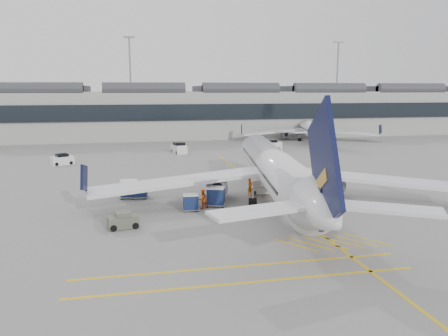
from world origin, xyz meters
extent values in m
plane|color=gray|center=(0.00, 0.00, 0.00)|extent=(220.00, 220.00, 0.00)
cube|color=#9E9E99|center=(0.00, 72.00, 5.50)|extent=(200.00, 20.00, 11.00)
cube|color=black|center=(0.00, 61.80, 6.50)|extent=(200.00, 0.50, 3.60)
cube|color=#38383D|center=(0.00, 72.00, 11.70)|extent=(200.00, 18.00, 1.40)
cylinder|color=slate|center=(-5.00, 86.00, 12.50)|extent=(0.44, 0.44, 25.00)
cube|color=slate|center=(-5.00, 86.00, 25.20)|extent=(3.00, 0.60, 0.50)
cylinder|color=slate|center=(55.00, 86.00, 12.50)|extent=(0.44, 0.44, 25.00)
cube|color=slate|center=(55.00, 86.00, 25.20)|extent=(3.00, 0.60, 0.50)
cube|color=gold|center=(10.00, 10.00, 0.01)|extent=(0.25, 60.00, 0.01)
cylinder|color=silver|center=(9.82, 6.67, 3.34)|extent=(8.61, 32.08, 3.99)
cone|color=silver|center=(12.46, 24.52, 3.34)|extent=(4.57, 4.78, 3.99)
cone|color=silver|center=(7.12, -11.59, 3.77)|extent=(4.69, 5.62, 3.99)
cube|color=silver|center=(-0.39, 6.57, 2.39)|extent=(18.42, 6.77, 0.37)
cube|color=silver|center=(19.56, 3.62, 2.39)|extent=(17.86, 11.45, 0.37)
cylinder|color=slate|center=(3.81, 8.10, 1.64)|extent=(2.76, 4.11, 2.23)
cylinder|color=slate|center=(15.99, 6.30, 1.64)|extent=(2.76, 4.11, 2.23)
cube|color=black|center=(7.21, -10.96, 6.74)|extent=(1.50, 8.04, 8.89)
cylinder|color=black|center=(11.61, 18.74, 0.34)|extent=(0.39, 0.72, 0.68)
cylinder|color=black|center=(6.81, 4.44, 0.42)|extent=(0.86, 0.95, 0.85)
cylinder|color=black|center=(12.06, 3.66, 0.42)|extent=(0.86, 0.95, 0.85)
cylinder|color=silver|center=(34.71, 58.04, 2.76)|extent=(8.77, 26.39, 3.29)
cone|color=silver|center=(37.85, 72.60, 2.76)|extent=(3.96, 4.12, 3.29)
cone|color=silver|center=(31.49, 43.14, 3.11)|extent=(4.11, 4.81, 3.29)
cube|color=silver|center=(26.30, 58.51, 1.97)|extent=(15.14, 4.65, 0.31)
cube|color=silver|center=(42.57, 55.00, 1.97)|extent=(14.46, 10.22, 0.31)
cylinder|color=slate|center=(29.83, 59.54, 1.36)|extent=(2.46, 3.47, 1.84)
cylinder|color=slate|center=(39.77, 57.40, 1.36)|extent=(2.46, 3.47, 1.84)
cube|color=black|center=(31.60, 43.65, 5.56)|extent=(1.66, 6.57, 7.34)
cylinder|color=black|center=(36.84, 67.89, 0.28)|extent=(0.36, 0.60, 0.56)
cylinder|color=black|center=(32.11, 56.36, 0.35)|extent=(0.75, 0.81, 0.70)
cylinder|color=black|center=(36.39, 55.44, 0.35)|extent=(0.75, 0.81, 0.70)
cube|color=beige|center=(9.67, 9.89, 0.35)|extent=(3.81, 1.55, 0.70)
cube|color=black|center=(10.67, 9.91, 1.15)|extent=(3.40, 1.15, 1.47)
cube|color=beige|center=(8.57, 9.88, 1.05)|extent=(0.92, 1.31, 0.90)
cylinder|color=black|center=(8.28, 9.18, 0.22)|extent=(0.44, 0.19, 0.44)
cylinder|color=black|center=(8.26, 10.57, 0.22)|extent=(0.44, 0.19, 0.44)
cylinder|color=black|center=(11.07, 9.22, 0.22)|extent=(0.44, 0.19, 0.44)
cylinder|color=black|center=(11.05, 10.61, 0.22)|extent=(0.44, 0.19, 0.44)
cube|color=gray|center=(0.50, 4.04, 0.16)|extent=(1.63, 1.38, 0.11)
cube|color=navy|center=(0.50, 4.04, 0.90)|extent=(1.49, 1.32, 1.33)
cube|color=silver|center=(0.50, 4.04, 1.59)|extent=(1.54, 1.37, 0.09)
cylinder|color=black|center=(-0.17, 3.58, 0.10)|extent=(0.21, 0.10, 0.20)
cylinder|color=black|center=(-0.10, 4.58, 0.10)|extent=(0.21, 0.10, 0.20)
cylinder|color=black|center=(1.11, 3.50, 0.10)|extent=(0.21, 0.10, 0.20)
cylinder|color=black|center=(1.17, 4.50, 0.10)|extent=(0.21, 0.10, 0.20)
cube|color=gray|center=(3.19, 5.27, 0.19)|extent=(2.20, 1.99, 0.13)
cube|color=navy|center=(3.19, 5.27, 1.06)|extent=(2.03, 1.89, 1.56)
cube|color=silver|center=(3.19, 5.27, 1.88)|extent=(2.10, 1.96, 0.11)
cylinder|color=black|center=(2.29, 4.93, 0.12)|extent=(0.26, 0.17, 0.24)
cylinder|color=black|center=(2.65, 6.06, 0.12)|extent=(0.26, 0.17, 0.24)
cylinder|color=black|center=(3.73, 4.48, 0.12)|extent=(0.26, 0.17, 0.24)
cylinder|color=black|center=(4.09, 5.61, 0.12)|extent=(0.26, 0.17, 0.24)
cube|color=gray|center=(-5.34, 10.35, 0.20)|extent=(1.99, 1.69, 0.13)
cube|color=navy|center=(-5.34, 10.35, 1.07)|extent=(1.82, 1.62, 1.59)
cube|color=silver|center=(-5.34, 10.35, 1.91)|extent=(1.88, 1.68, 0.11)
cylinder|color=black|center=(-6.16, 9.81, 0.12)|extent=(0.25, 0.13, 0.24)
cylinder|color=black|center=(-6.05, 11.01, 0.12)|extent=(0.25, 0.13, 0.24)
cylinder|color=black|center=(-4.63, 9.68, 0.12)|extent=(0.25, 0.13, 0.24)
cylinder|color=black|center=(-4.53, 10.88, 0.12)|extent=(0.25, 0.13, 0.24)
cube|color=gray|center=(-4.22, 10.06, 0.18)|extent=(1.84, 1.58, 0.12)
cube|color=navy|center=(-4.22, 10.06, 0.97)|extent=(1.68, 1.51, 1.43)
cube|color=silver|center=(-4.22, 10.06, 1.72)|extent=(1.74, 1.57, 0.10)
cylinder|color=black|center=(-4.97, 9.61, 0.11)|extent=(0.23, 0.13, 0.22)
cylinder|color=black|center=(-4.83, 10.69, 0.11)|extent=(0.23, 0.13, 0.22)
cylinder|color=black|center=(-3.60, 9.44, 0.11)|extent=(0.23, 0.13, 0.22)
cylinder|color=black|center=(-3.46, 10.52, 0.11)|extent=(0.23, 0.13, 0.22)
imported|color=orange|center=(7.74, 8.97, 0.96)|extent=(0.82, 0.81, 1.91)
imported|color=#F1520C|center=(1.75, 4.53, 0.95)|extent=(1.17, 1.09, 1.91)
cube|color=#56584B|center=(-5.77, -0.07, 0.55)|extent=(2.73, 1.92, 1.00)
cube|color=#56584B|center=(-5.77, -0.07, 1.15)|extent=(1.39, 1.39, 0.50)
cylinder|color=black|center=(-6.54, -0.87, 0.28)|extent=(0.60, 0.34, 0.56)
cylinder|color=black|center=(-6.77, 0.41, 0.28)|extent=(0.60, 0.34, 0.56)
cylinder|color=black|center=(-4.77, -0.55, 0.28)|extent=(0.60, 0.34, 0.56)
cylinder|color=black|center=(-4.99, 0.73, 0.28)|extent=(0.60, 0.34, 0.56)
cone|color=#F24C0A|center=(8.72, 23.50, 0.22)|extent=(0.32, 0.32, 0.45)
cone|color=#F24C0A|center=(11.60, 4.77, 0.23)|extent=(0.34, 0.34, 0.47)
cube|color=silver|center=(-15.70, 34.15, 0.64)|extent=(3.70, 2.95, 1.29)
cube|color=black|center=(-15.70, 34.15, 1.43)|extent=(2.18, 2.13, 0.55)
cylinder|color=black|center=(-16.36, 33.00, 0.28)|extent=(0.58, 0.43, 0.55)
cylinder|color=black|center=(-17.01, 34.32, 0.28)|extent=(0.58, 0.43, 0.55)
cylinder|color=black|center=(-14.38, 33.98, 0.28)|extent=(0.58, 0.43, 0.55)
cylinder|color=black|center=(-15.04, 35.30, 0.28)|extent=(0.58, 0.43, 0.55)
cube|color=silver|center=(3.40, 42.95, 0.75)|extent=(2.73, 4.20, 1.51)
cube|color=black|center=(3.40, 42.95, 1.67)|extent=(2.21, 2.29, 0.65)
cylinder|color=black|center=(4.52, 41.88, 0.32)|extent=(0.37, 0.68, 0.65)
cylinder|color=black|center=(2.84, 41.51, 0.32)|extent=(0.37, 0.68, 0.65)
cylinder|color=black|center=(3.96, 44.40, 0.32)|extent=(0.37, 0.68, 0.65)
cylinder|color=black|center=(2.28, 44.03, 0.32)|extent=(0.37, 0.68, 0.65)
cube|color=silver|center=(21.40, 43.68, 0.76)|extent=(4.20, 2.68, 1.51)
cube|color=black|center=(21.40, 43.68, 1.67)|extent=(2.27, 2.19, 0.65)
cylinder|color=black|center=(19.96, 43.09, 0.32)|extent=(0.68, 0.36, 0.65)
cylinder|color=black|center=(20.30, 44.79, 0.32)|extent=(0.68, 0.36, 0.65)
cylinder|color=black|center=(22.50, 42.58, 0.32)|extent=(0.68, 0.36, 0.65)
cylinder|color=black|center=(22.84, 44.27, 0.32)|extent=(0.68, 0.36, 0.65)
camera|label=1|loc=(-4.59, -36.46, 11.53)|focal=35.00mm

